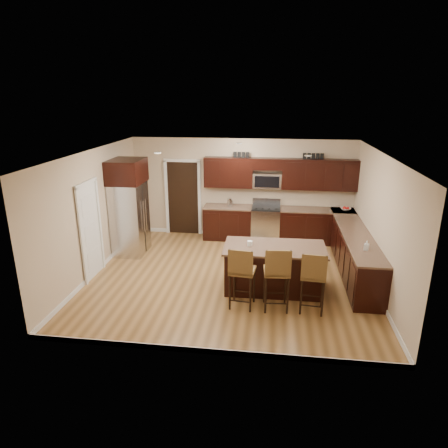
# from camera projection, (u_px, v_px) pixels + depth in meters

# --- Properties ---
(floor) EXTENTS (6.00, 6.00, 0.00)m
(floor) POSITION_uv_depth(u_px,v_px,m) (230.00, 277.00, 8.73)
(floor) COLOR olive
(floor) RESTS_ON ground
(ceiling) EXTENTS (6.00, 6.00, 0.00)m
(ceiling) POSITION_uv_depth(u_px,v_px,m) (231.00, 153.00, 7.89)
(ceiling) COLOR silver
(ceiling) RESTS_ON wall_back
(wall_back) EXTENTS (6.00, 0.00, 6.00)m
(wall_back) POSITION_uv_depth(u_px,v_px,m) (242.00, 189.00, 10.90)
(wall_back) COLOR #C3AC8D
(wall_back) RESTS_ON floor
(wall_left) EXTENTS (0.00, 5.50, 5.50)m
(wall_left) POSITION_uv_depth(u_px,v_px,m) (94.00, 213.00, 8.68)
(wall_left) COLOR #C3AC8D
(wall_left) RESTS_ON floor
(wall_right) EXTENTS (0.00, 5.50, 5.50)m
(wall_right) POSITION_uv_depth(u_px,v_px,m) (380.00, 224.00, 7.95)
(wall_right) COLOR #C3AC8D
(wall_right) RESTS_ON floor
(base_cabinets) EXTENTS (4.02, 3.96, 0.92)m
(base_cabinets) POSITION_uv_depth(u_px,v_px,m) (315.00, 238.00, 9.72)
(base_cabinets) COLOR black
(base_cabinets) RESTS_ON floor
(upper_cabinets) EXTENTS (4.00, 0.33, 0.80)m
(upper_cabinets) POSITION_uv_depth(u_px,v_px,m) (281.00, 173.00, 10.47)
(upper_cabinets) COLOR black
(upper_cabinets) RESTS_ON wall_back
(range) EXTENTS (0.76, 0.64, 1.11)m
(range) POSITION_uv_depth(u_px,v_px,m) (266.00, 223.00, 10.81)
(range) COLOR silver
(range) RESTS_ON floor
(microwave) EXTENTS (0.76, 0.31, 0.40)m
(microwave) POSITION_uv_depth(u_px,v_px,m) (267.00, 181.00, 10.60)
(microwave) COLOR silver
(microwave) RESTS_ON upper_cabinets
(doorway) EXTENTS (0.85, 0.03, 2.06)m
(doorway) POSITION_uv_depth(u_px,v_px,m) (183.00, 198.00, 11.19)
(doorway) COLOR black
(doorway) RESTS_ON floor
(pantry_door) EXTENTS (0.03, 0.80, 2.04)m
(pantry_door) POSITION_uv_depth(u_px,v_px,m) (90.00, 232.00, 8.49)
(pantry_door) COLOR white
(pantry_door) RESTS_ON floor
(letter_decor) EXTENTS (2.20, 0.03, 0.15)m
(letter_decor) POSITION_uv_depth(u_px,v_px,m) (276.00, 155.00, 10.34)
(letter_decor) COLOR black
(letter_decor) RESTS_ON upper_cabinets
(island) EXTENTS (2.04, 1.09, 0.92)m
(island) POSITION_uv_depth(u_px,v_px,m) (274.00, 269.00, 8.08)
(island) COLOR black
(island) RESTS_ON floor
(stool_left) EXTENTS (0.50, 0.50, 1.20)m
(stool_left) POSITION_uv_depth(u_px,v_px,m) (242.00, 271.00, 7.26)
(stool_left) COLOR brown
(stool_left) RESTS_ON floor
(stool_mid) EXTENTS (0.50, 0.50, 1.24)m
(stool_mid) POSITION_uv_depth(u_px,v_px,m) (277.00, 272.00, 7.17)
(stool_mid) COLOR brown
(stool_mid) RESTS_ON floor
(stool_right) EXTENTS (0.48, 0.48, 1.18)m
(stool_right) POSITION_uv_depth(u_px,v_px,m) (313.00, 275.00, 7.10)
(stool_right) COLOR brown
(stool_right) RESTS_ON floor
(refrigerator) EXTENTS (0.79, 0.95, 2.35)m
(refrigerator) POSITION_uv_depth(u_px,v_px,m) (129.00, 206.00, 9.72)
(refrigerator) COLOR silver
(refrigerator) RESTS_ON floor
(floor_mat) EXTENTS (1.15, 0.88, 0.01)m
(floor_mat) POSITION_uv_depth(u_px,v_px,m) (245.00, 252.00, 10.11)
(floor_mat) COLOR brown
(floor_mat) RESTS_ON floor
(fruit_bowl) EXTENTS (0.28, 0.28, 0.07)m
(fruit_bowl) POSITION_uv_depth(u_px,v_px,m) (346.00, 209.00, 10.41)
(fruit_bowl) COLOR silver
(fruit_bowl) RESTS_ON base_cabinets
(soap_bottle) EXTENTS (0.11, 0.11, 0.19)m
(soap_bottle) POSITION_uv_depth(u_px,v_px,m) (367.00, 246.00, 7.74)
(soap_bottle) COLOR #B2B2B2
(soap_bottle) RESTS_ON base_cabinets
(canister_tall) EXTENTS (0.12, 0.12, 0.22)m
(canister_tall) POSITION_uv_depth(u_px,v_px,m) (230.00, 202.00, 10.76)
(canister_tall) COLOR silver
(canister_tall) RESTS_ON base_cabinets
(canister_short) EXTENTS (0.11, 0.11, 0.17)m
(canister_short) POSITION_uv_depth(u_px,v_px,m) (231.00, 203.00, 10.76)
(canister_short) COLOR silver
(canister_short) RESTS_ON base_cabinets
(island_jar) EXTENTS (0.10, 0.10, 0.10)m
(island_jar) POSITION_uv_depth(u_px,v_px,m) (250.00, 243.00, 7.98)
(island_jar) COLOR white
(island_jar) RESTS_ON island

